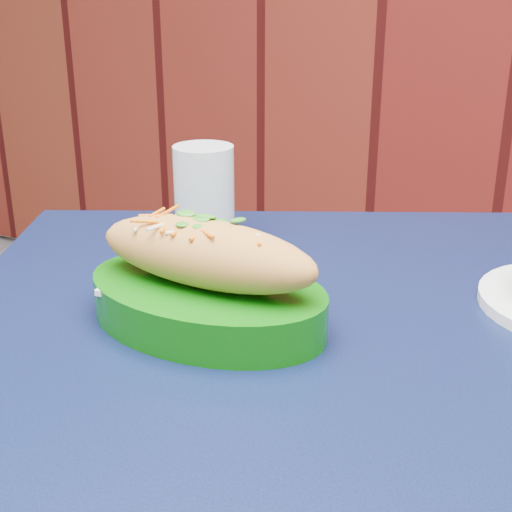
% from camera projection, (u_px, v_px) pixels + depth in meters
% --- Properties ---
extents(cafe_table, '(1.06, 1.06, 0.75)m').
position_uv_depth(cafe_table, '(332.00, 417.00, 0.72)').
color(cafe_table, black).
rests_on(cafe_table, ground).
extents(banh_mi_basket, '(0.26, 0.17, 0.12)m').
position_uv_depth(banh_mi_basket, '(206.00, 281.00, 0.70)').
color(banh_mi_basket, '#0A5909').
rests_on(banh_mi_basket, cafe_table).
extents(water_glass, '(0.08, 0.08, 0.13)m').
position_uv_depth(water_glass, '(204.00, 194.00, 0.92)').
color(water_glass, silver).
rests_on(water_glass, cafe_table).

